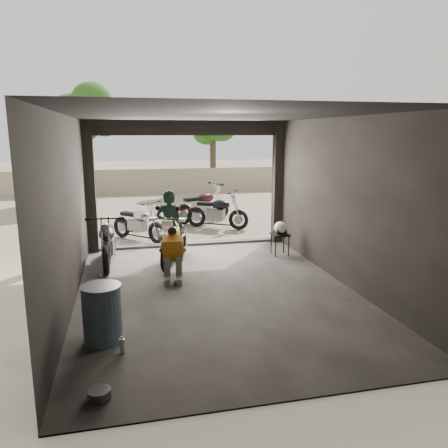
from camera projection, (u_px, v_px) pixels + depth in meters
name	position (u px, v px, depth m)	size (l,w,h in m)	color
ground	(216.00, 292.00, 8.11)	(80.00, 80.00, 0.00)	#7A6D56
garage	(210.00, 219.00, 8.37)	(7.00, 7.13, 3.20)	#2D2B28
boundary_wall	(157.00, 181.00, 21.34)	(18.00, 0.30, 1.20)	gray
tree_left	(86.00, 107.00, 18.56)	(2.20, 2.20, 5.60)	#382B1E
tree_right	(213.00, 119.00, 21.35)	(2.20, 2.20, 5.00)	#382B1E
main_bike	(174.00, 239.00, 9.76)	(0.72, 1.75, 1.16)	beige
left_bike	(107.00, 240.00, 9.63)	(0.72, 1.75, 1.18)	black
outside_bike_a	(138.00, 221.00, 11.87)	(0.68, 1.66, 1.12)	black
outside_bike_b	(202.00, 203.00, 14.35)	(0.77, 1.87, 1.27)	#3E0F13
outside_bike_c	(217.00, 209.00, 13.42)	(0.72, 1.76, 1.19)	black
rider	(169.00, 226.00, 9.83)	(0.61, 0.40, 1.66)	black
mechanic	(173.00, 256.00, 8.57)	(0.53, 0.72, 1.04)	#B56518
stool	(280.00, 237.00, 10.42)	(0.39, 0.39, 0.54)	black
helmet	(280.00, 228.00, 10.38)	(0.31, 0.33, 0.30)	white
oil_drum	(102.00, 315.00, 6.07)	(0.54, 0.54, 0.83)	#3E5B68
sign_post	(296.00, 177.00, 12.48)	(0.82, 0.08, 2.45)	black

